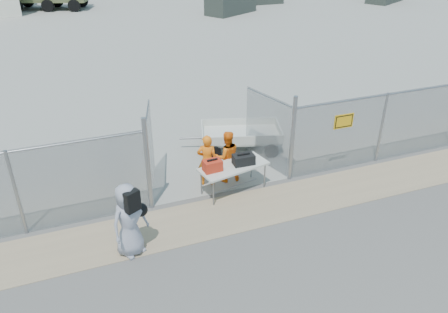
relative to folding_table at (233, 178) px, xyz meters
name	(u,v)px	position (x,y,z in m)	size (l,w,h in m)	color
ground	(254,235)	(-0.26, -1.97, -0.39)	(160.00, 160.00, 0.00)	#444242
dirt_strip	(238,212)	(-0.26, -0.97, -0.39)	(44.00, 1.60, 0.01)	#9B8767
chain_link_fence	(224,156)	(-0.26, 0.03, 0.71)	(40.00, 0.20, 2.20)	gray
folding_table	(233,178)	(0.00, 0.00, 0.00)	(1.86, 0.77, 0.79)	beige
orange_bag	(212,166)	(-0.61, -0.05, 0.54)	(0.47, 0.31, 0.29)	red
black_duffel	(244,159)	(0.28, -0.01, 0.53)	(0.57, 0.33, 0.27)	black
security_worker_left	(207,161)	(-0.55, 0.56, 0.36)	(0.55, 0.36, 1.52)	orange
security_worker_right	(227,156)	(0.04, 0.60, 0.36)	(0.73, 0.57, 1.51)	orange
visitor	(129,220)	(-3.03, -1.53, 0.47)	(0.85, 0.55, 1.74)	#9193A2
utility_trailer	(241,137)	(1.18, 2.31, 0.00)	(3.26, 1.68, 0.79)	beige
parked_vehicle_near	(231,1)	(9.55, 24.36, 0.57)	(4.27, 1.93, 1.93)	#303731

